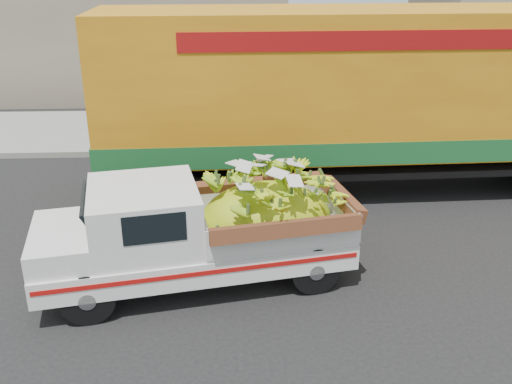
{
  "coord_description": "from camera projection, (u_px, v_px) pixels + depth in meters",
  "views": [
    {
      "loc": [
        -0.92,
        -7.88,
        4.75
      ],
      "look_at": [
        -0.52,
        0.78,
        1.15
      ],
      "focal_mm": 40.0,
      "sensor_mm": 36.0,
      "label": 1
    }
  ],
  "objects": [
    {
      "name": "building_left",
      "position": [
        36.0,
        22.0,
        20.9
      ],
      "size": [
        18.0,
        6.0,
        5.0
      ],
      "primitive_type": "cube",
      "color": "gray",
      "rests_on": "ground"
    },
    {
      "name": "semi_trailer",
      "position": [
        387.0,
        92.0,
        11.85
      ],
      "size": [
        12.03,
        2.93,
        3.8
      ],
      "rotation": [
        0.0,
        0.0,
        0.03
      ],
      "color": "black",
      "rests_on": "ground"
    },
    {
      "name": "sidewalk",
      "position": [
        262.0,
        128.0,
        16.73
      ],
      "size": [
        60.0,
        4.0,
        0.14
      ],
      "primitive_type": "cube",
      "color": "gray",
      "rests_on": "ground"
    },
    {
      "name": "ground",
      "position": [
        291.0,
        276.0,
        9.12
      ],
      "size": [
        100.0,
        100.0,
        0.0
      ],
      "primitive_type": "plane",
      "color": "black",
      "rests_on": "ground"
    },
    {
      "name": "pickup_truck",
      "position": [
        218.0,
        227.0,
        8.75
      ],
      "size": [
        4.96,
        2.59,
        1.65
      ],
      "rotation": [
        0.0,
        0.0,
        0.19
      ],
      "color": "black",
      "rests_on": "ground"
    },
    {
      "name": "curb",
      "position": [
        266.0,
        150.0,
        14.79
      ],
      "size": [
        60.0,
        0.25,
        0.15
      ],
      "primitive_type": "cube",
      "color": "gray",
      "rests_on": "ground"
    }
  ]
}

